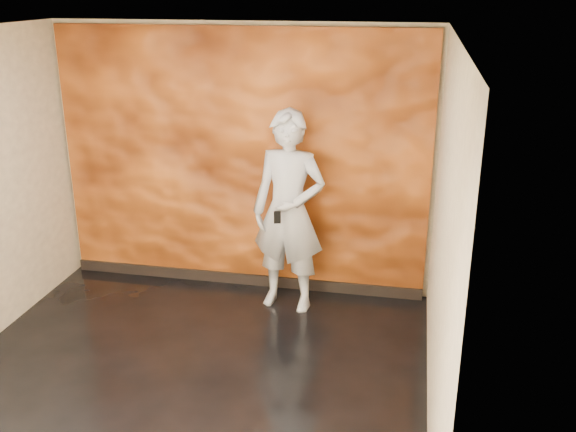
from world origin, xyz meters
name	(u,v)px	position (x,y,z in m)	size (l,w,h in m)	color
room	(173,226)	(0.00, 0.00, 1.40)	(4.02, 4.02, 2.81)	black
feature_wall	(241,163)	(0.00, 1.96, 1.38)	(3.90, 0.06, 2.75)	orange
baseboard	(243,279)	(0.00, 1.92, 0.06)	(3.90, 0.04, 0.12)	black
man	(289,212)	(0.59, 1.55, 1.02)	(0.74, 0.49, 2.03)	#9CA1AC
phone	(277,217)	(0.54, 1.25, 1.07)	(0.07, 0.01, 0.12)	black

